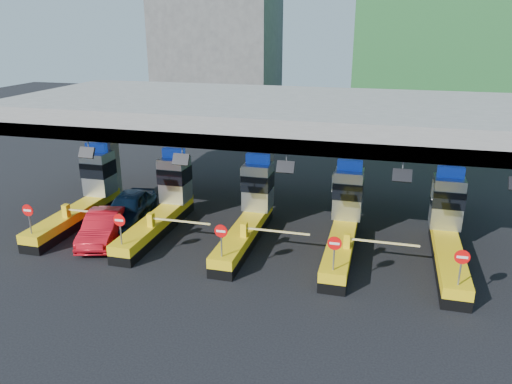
# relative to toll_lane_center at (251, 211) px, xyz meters

# --- Properties ---
(ground) EXTENTS (120.00, 120.00, 0.00)m
(ground) POSITION_rel_toll_lane_center_xyz_m (-0.00, -0.28, -1.40)
(ground) COLOR black
(ground) RESTS_ON ground
(toll_canopy) EXTENTS (28.00, 12.09, 7.00)m
(toll_canopy) POSITION_rel_toll_lane_center_xyz_m (-0.00, 2.59, 4.74)
(toll_canopy) COLOR slate
(toll_canopy) RESTS_ON ground
(toll_lane_far_left) EXTENTS (4.43, 8.00, 4.16)m
(toll_lane_far_left) POSITION_rel_toll_lane_center_xyz_m (-10.00, 0.00, 0.00)
(toll_lane_far_left) COLOR black
(toll_lane_far_left) RESTS_ON ground
(toll_lane_left) EXTENTS (4.43, 8.00, 4.16)m
(toll_lane_left) POSITION_rel_toll_lane_center_xyz_m (-5.00, 0.00, 0.00)
(toll_lane_left) COLOR black
(toll_lane_left) RESTS_ON ground
(toll_lane_center) EXTENTS (4.43, 8.00, 4.16)m
(toll_lane_center) POSITION_rel_toll_lane_center_xyz_m (0.00, 0.00, 0.00)
(toll_lane_center) COLOR black
(toll_lane_center) RESTS_ON ground
(toll_lane_right) EXTENTS (4.43, 8.00, 4.16)m
(toll_lane_right) POSITION_rel_toll_lane_center_xyz_m (5.00, 0.00, 0.00)
(toll_lane_right) COLOR black
(toll_lane_right) RESTS_ON ground
(toll_lane_far_right) EXTENTS (4.43, 8.00, 4.16)m
(toll_lane_far_right) POSITION_rel_toll_lane_center_xyz_m (10.00, 0.00, 0.00)
(toll_lane_far_right) COLOR black
(toll_lane_far_right) RESTS_ON ground
(bg_building_concrete) EXTENTS (14.00, 10.00, 18.00)m
(bg_building_concrete) POSITION_rel_toll_lane_center_xyz_m (-14.00, 35.72, 7.60)
(bg_building_concrete) COLOR #4C4C49
(bg_building_concrete) RESTS_ON ground
(van) EXTENTS (2.89, 5.52, 1.79)m
(van) POSITION_rel_toll_lane_center_xyz_m (-7.20, -0.18, -0.50)
(van) COLOR black
(van) RESTS_ON ground
(red_car) EXTENTS (2.84, 5.00, 1.56)m
(red_car) POSITION_rel_toll_lane_center_xyz_m (-7.30, -2.78, -0.62)
(red_car) COLOR #B80E19
(red_car) RESTS_ON ground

